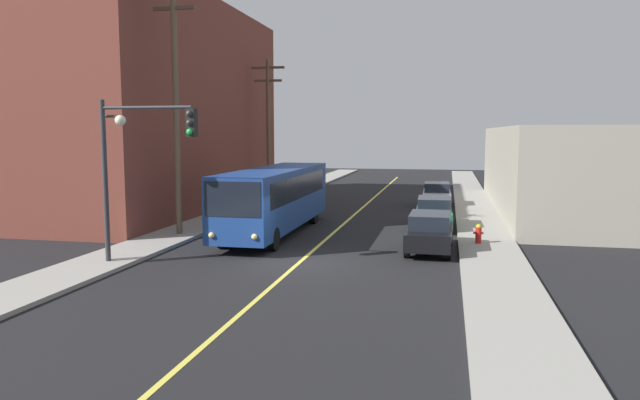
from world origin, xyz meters
The scene contains 15 objects.
ground_plane centered at (0.00, 0.00, 0.00)m, with size 120.00×120.00×0.00m, color black.
sidewalk_left centered at (-7.25, 10.00, 0.07)m, with size 2.50×90.00×0.15m, color gray.
sidewalk_right centered at (7.25, 10.00, 0.07)m, with size 2.50×90.00×0.15m, color gray.
lane_stripe_center centered at (0.00, 15.00, 0.01)m, with size 0.16×60.00×0.01m, color #D8CC4C.
building_left_brick centered at (-13.49, 13.68, 6.56)m, with size 10.00×23.22×13.12m.
building_right_warehouse centered at (14.49, 17.75, 2.64)m, with size 12.00×24.08×5.29m.
city_bus centered at (-2.76, 6.14, 1.82)m, with size 2.58×12.16×3.20m.
parked_car_black centered at (4.80, 3.18, 0.84)m, with size 1.89×4.44×1.62m.
parked_car_green centered at (4.82, 9.35, 0.84)m, with size 1.91×4.44×1.62m.
parked_car_white centered at (4.79, 18.82, 0.84)m, with size 1.90×4.44×1.62m.
utility_pole_near centered at (-7.03, 4.34, 6.68)m, with size 2.40×0.28×11.99m.
utility_pole_mid centered at (-7.05, 19.01, 5.62)m, with size 2.40×0.28×9.94m.
traffic_signal_left_corner centered at (-5.41, -1.94, 4.30)m, with size 3.75×0.48×6.00m.
street_lamp_left centered at (-6.83, -1.72, 3.74)m, with size 0.98×0.40×5.50m.
fire_hydrant centered at (6.85, 4.74, 0.58)m, with size 0.44×0.26×0.84m.
Camera 1 is at (5.47, -21.68, 4.94)m, focal length 33.33 mm.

